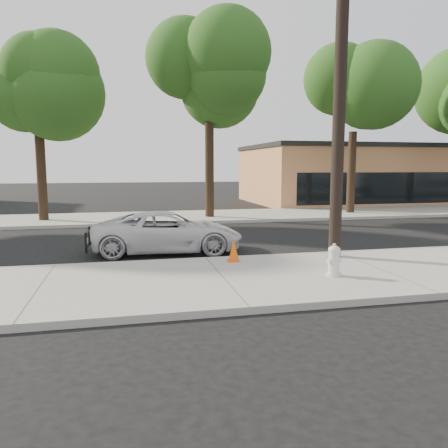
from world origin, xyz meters
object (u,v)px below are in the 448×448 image
at_px(police_cruiser, 168,232).
at_px(fire_hydrant, 334,261).
at_px(utility_pole, 340,92).
at_px(traffic_cone, 234,250).

height_order(police_cruiser, fire_hydrant, police_cruiser).
bearing_deg(utility_pole, fire_hydrant, -117.24).
xyz_separation_m(fire_hydrant, traffic_cone, (-1.91, 2.02, -0.04)).
relative_size(fire_hydrant, traffic_cone, 1.13).
height_order(fire_hydrant, traffic_cone, fire_hydrant).
bearing_deg(traffic_cone, fire_hydrant, -46.56).
distance_m(utility_pole, fire_hydrant, 4.78).
bearing_deg(traffic_cone, utility_pole, -0.07).
bearing_deg(fire_hydrant, utility_pole, 45.87).
xyz_separation_m(utility_pole, traffic_cone, (-2.95, 0.00, -4.24)).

